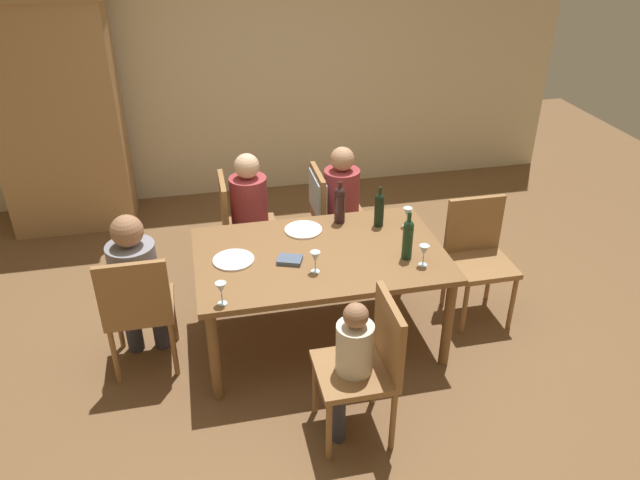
{
  "coord_description": "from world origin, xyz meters",
  "views": [
    {
      "loc": [
        -0.77,
        -3.51,
        2.89
      ],
      "look_at": [
        0.0,
        0.0,
        0.82
      ],
      "focal_mm": 34.41,
      "sensor_mm": 36.0,
      "label": 1
    }
  ],
  "objects_px": {
    "wine_glass_far": "(424,251)",
    "dinner_plate_guest_left": "(303,230)",
    "chair_far_left": "(239,222)",
    "wine_glass_near_left": "(315,258)",
    "chair_near": "(369,360)",
    "wine_glass_centre": "(221,289)",
    "person_man_bearded": "(136,280)",
    "chair_right_end": "(478,250)",
    "wine_bottle_dark_red": "(408,238)",
    "person_man_guest": "(344,200)",
    "armoire_cabinet": "(58,115)",
    "chair_left_end": "(138,305)",
    "wine_bottle_tall_green": "(379,208)",
    "wine_bottle_short_olive": "(340,204)",
    "person_woman_host": "(253,208)",
    "person_child_small": "(350,359)",
    "chair_far_right": "(327,207)",
    "dinner_plate_host": "(234,260)",
    "dining_table": "(320,262)",
    "wine_glass_near_right": "(408,213)"
  },
  "relations": [
    {
      "from": "wine_glass_far",
      "to": "dinner_plate_guest_left",
      "type": "relative_size",
      "value": 0.54
    },
    {
      "from": "chair_far_left",
      "to": "wine_glass_near_left",
      "type": "bearing_deg",
      "value": 18.81
    },
    {
      "from": "chair_near",
      "to": "wine_glass_centre",
      "type": "distance_m",
      "value": 0.96
    },
    {
      "from": "person_man_bearded",
      "to": "wine_glass_far",
      "type": "xyz_separation_m",
      "value": [
        1.86,
        -0.33,
        0.17
      ]
    },
    {
      "from": "chair_far_left",
      "to": "chair_right_end",
      "type": "relative_size",
      "value": 1.0
    },
    {
      "from": "wine_bottle_dark_red",
      "to": "chair_near",
      "type": "bearing_deg",
      "value": -122.71
    },
    {
      "from": "person_man_bearded",
      "to": "wine_bottle_dark_red",
      "type": "height_order",
      "value": "person_man_bearded"
    },
    {
      "from": "person_man_guest",
      "to": "chair_right_end",
      "type": "bearing_deg",
      "value": 44.71
    },
    {
      "from": "armoire_cabinet",
      "to": "wine_glass_centre",
      "type": "distance_m",
      "value": 3.03
    },
    {
      "from": "chair_far_left",
      "to": "chair_left_end",
      "type": "xyz_separation_m",
      "value": [
        -0.76,
        -1.0,
        0.0
      ]
    },
    {
      "from": "armoire_cabinet",
      "to": "wine_bottle_dark_red",
      "type": "height_order",
      "value": "armoire_cabinet"
    },
    {
      "from": "chair_far_left",
      "to": "person_man_bearded",
      "type": "distance_m",
      "value": 1.18
    },
    {
      "from": "armoire_cabinet",
      "to": "chair_near",
      "type": "distance_m",
      "value": 3.84
    },
    {
      "from": "armoire_cabinet",
      "to": "wine_glass_far",
      "type": "relative_size",
      "value": 14.63
    },
    {
      "from": "armoire_cabinet",
      "to": "dinner_plate_guest_left",
      "type": "relative_size",
      "value": 7.95
    },
    {
      "from": "wine_bottle_dark_red",
      "to": "wine_bottle_tall_green",
      "type": "bearing_deg",
      "value": 95.63
    },
    {
      "from": "armoire_cabinet",
      "to": "person_man_bearded",
      "type": "distance_m",
      "value": 2.41
    },
    {
      "from": "chair_right_end",
      "to": "dinner_plate_guest_left",
      "type": "height_order",
      "value": "chair_right_end"
    },
    {
      "from": "person_man_guest",
      "to": "wine_bottle_short_olive",
      "type": "xyz_separation_m",
      "value": [
        -0.17,
        -0.51,
        0.23
      ]
    },
    {
      "from": "armoire_cabinet",
      "to": "wine_bottle_dark_red",
      "type": "relative_size",
      "value": 6.29
    },
    {
      "from": "dinner_plate_guest_left",
      "to": "wine_glass_centre",
      "type": "bearing_deg",
      "value": -129.51
    },
    {
      "from": "armoire_cabinet",
      "to": "dinner_plate_guest_left",
      "type": "height_order",
      "value": "armoire_cabinet"
    },
    {
      "from": "person_man_guest",
      "to": "wine_bottle_short_olive",
      "type": "height_order",
      "value": "person_man_guest"
    },
    {
      "from": "person_woman_host",
      "to": "person_man_guest",
      "type": "height_order",
      "value": "person_woman_host"
    },
    {
      "from": "chair_far_left",
      "to": "chair_near",
      "type": "xyz_separation_m",
      "value": [
        0.56,
        -1.84,
        0.0
      ]
    },
    {
      "from": "wine_bottle_tall_green",
      "to": "armoire_cabinet",
      "type": "bearing_deg",
      "value": 140.9
    },
    {
      "from": "wine_bottle_short_olive",
      "to": "chair_right_end",
      "type": "bearing_deg",
      "value": -17.79
    },
    {
      "from": "chair_left_end",
      "to": "armoire_cabinet",
      "type": "bearing_deg",
      "value": 106.87
    },
    {
      "from": "chair_right_end",
      "to": "wine_glass_near_left",
      "type": "distance_m",
      "value": 1.38
    },
    {
      "from": "person_woman_host",
      "to": "wine_bottle_dark_red",
      "type": "distance_m",
      "value": 1.45
    },
    {
      "from": "chair_far_left",
      "to": "chair_left_end",
      "type": "height_order",
      "value": "same"
    },
    {
      "from": "person_child_small",
      "to": "chair_far_right",
      "type": "bearing_deg",
      "value": -8.77
    },
    {
      "from": "chair_far_left",
      "to": "person_man_bearded",
      "type": "height_order",
      "value": "person_man_bearded"
    },
    {
      "from": "chair_near",
      "to": "wine_glass_far",
      "type": "xyz_separation_m",
      "value": [
        0.54,
        0.62,
        0.3
      ]
    },
    {
      "from": "wine_bottle_tall_green",
      "to": "dinner_plate_host",
      "type": "xyz_separation_m",
      "value": [
        -1.09,
        -0.27,
        -0.13
      ]
    },
    {
      "from": "wine_glass_near_left",
      "to": "wine_glass_centre",
      "type": "xyz_separation_m",
      "value": [
        -0.62,
        -0.23,
        0.0
      ]
    },
    {
      "from": "dining_table",
      "to": "chair_right_end",
      "type": "xyz_separation_m",
      "value": [
        1.23,
        0.09,
        -0.11
      ]
    },
    {
      "from": "person_child_small",
      "to": "wine_bottle_dark_red",
      "type": "relative_size",
      "value": 2.7
    },
    {
      "from": "chair_left_end",
      "to": "dinner_plate_host",
      "type": "bearing_deg",
      "value": 9.45
    },
    {
      "from": "chair_near",
      "to": "dinner_plate_host",
      "type": "xyz_separation_m",
      "value": [
        -0.68,
        0.94,
        0.2
      ]
    },
    {
      "from": "wine_glass_far",
      "to": "person_child_small",
      "type": "bearing_deg",
      "value": -136.64
    },
    {
      "from": "person_man_bearded",
      "to": "wine_bottle_tall_green",
      "type": "height_order",
      "value": "person_man_bearded"
    },
    {
      "from": "chair_far_right",
      "to": "wine_bottle_tall_green",
      "type": "xyz_separation_m",
      "value": [
        0.25,
        -0.63,
        0.27
      ]
    },
    {
      "from": "chair_right_end",
      "to": "chair_far_left",
      "type": "bearing_deg",
      "value": -26.03
    },
    {
      "from": "wine_glass_centre",
      "to": "wine_glass_near_right",
      "type": "height_order",
      "value": "same"
    },
    {
      "from": "wine_bottle_short_olive",
      "to": "wine_glass_near_right",
      "type": "relative_size",
      "value": 2.2
    },
    {
      "from": "armoire_cabinet",
      "to": "chair_far_left",
      "type": "distance_m",
      "value": 2.09
    },
    {
      "from": "wine_bottle_short_olive",
      "to": "person_child_small",
      "type": "bearing_deg",
      "value": -101.19
    },
    {
      "from": "wine_bottle_short_olive",
      "to": "dinner_plate_guest_left",
      "type": "relative_size",
      "value": 1.19
    },
    {
      "from": "wine_glass_centre",
      "to": "dinner_plate_host",
      "type": "relative_size",
      "value": 0.54
    }
  ]
}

